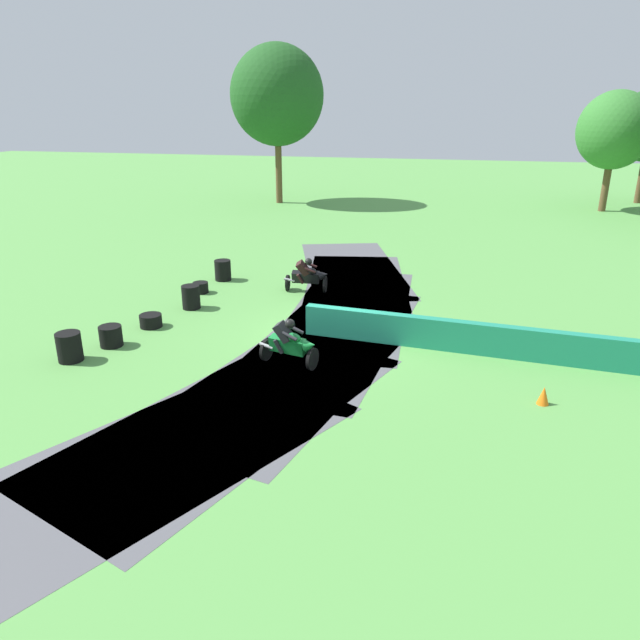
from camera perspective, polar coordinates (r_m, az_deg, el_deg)
The scene contains 14 objects.
ground_plane at distance 17.76m, azimuth 1.56°, elevation -1.56°, with size 120.00×120.00×0.00m, color #569947.
track_asphalt at distance 17.98m, azimuth -0.84°, elevation -1.25°, with size 8.60×25.05×0.01m.
safety_barrier at distance 16.96m, azimuth 20.37°, elevation -2.33°, with size 0.30×13.24×0.90m, color #1E8466.
motorcycle_lead_green at distance 15.54m, azimuth -2.91°, elevation -2.25°, with size 1.70×1.03×1.43m.
motorcycle_chase_black at distance 21.70m, azimuth -1.19°, elevation 4.31°, with size 1.68×0.89×1.43m.
tire_stack_near at distance 17.32m, azimuth -23.02°, elevation -2.40°, with size 0.66×0.66×0.80m.
tire_stack_mid_a at distance 17.98m, azimuth -19.53°, elevation -1.47°, with size 0.65×0.65×0.60m.
tire_stack_mid_b at distance 19.16m, azimuth -16.00°, elevation -0.07°, with size 0.69×0.69×0.40m.
tire_stack_far at distance 20.49m, azimuth -12.34°, elevation 2.18°, with size 0.61×0.61×0.80m.
tire_stack_extra_a at distance 22.17m, azimuth -11.44°, elevation 3.08°, with size 0.56×0.56×0.40m.
tire_stack_extra_b at distance 23.59m, azimuth -9.35°, elevation 4.76°, with size 0.63×0.63×0.80m.
traffic_cone at distance 14.73m, azimuth 20.75°, elevation -6.82°, with size 0.28×0.28×0.44m, color orange.
tree_mid_rise at distance 42.35m, azimuth 26.55°, elevation 16.04°, with size 4.50×4.50×7.35m.
tree_behind_barrier at distance 41.68m, azimuth -4.17°, elevation 20.79°, with size 6.16×6.16×10.26m.
Camera 1 is at (3.22, -16.17, 6.60)m, focal length 33.18 mm.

